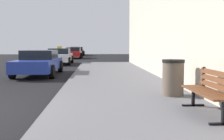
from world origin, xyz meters
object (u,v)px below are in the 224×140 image
(car_blue, at_px, (39,62))
(car_white, at_px, (59,56))
(bench, at_px, (211,89))
(car_red, at_px, (74,53))
(car_silver, at_px, (76,50))
(car_black, at_px, (77,51))
(trash_bin, at_px, (173,77))

(car_blue, distance_m, car_white, 7.82)
(bench, distance_m, car_white, 17.29)
(bench, relative_size, car_blue, 0.36)
(car_blue, xyz_separation_m, car_red, (0.29, 17.53, -0.00))
(car_silver, bearing_deg, car_red, 93.41)
(car_white, distance_m, car_silver, 24.15)
(bench, xyz_separation_m, car_blue, (-5.18, 8.66, -0.01))
(car_blue, bearing_deg, car_white, -89.78)
(bench, xyz_separation_m, car_white, (-5.21, 16.48, -0.02))
(car_black, bearing_deg, car_red, 90.67)
(car_white, bearing_deg, bench, 107.54)
(bench, height_order, car_black, car_black)
(car_silver, bearing_deg, car_white, 91.27)
(trash_bin, xyz_separation_m, car_red, (-4.71, 24.19, -0.00))
(car_red, bearing_deg, car_silver, -86.59)
(car_black, bearing_deg, car_silver, -83.32)
(bench, relative_size, car_black, 0.38)
(car_black, distance_m, car_silver, 6.60)
(car_red, xyz_separation_m, car_black, (-0.09, 7.88, 0.00))
(bench, relative_size, car_white, 0.41)
(trash_bin, bearing_deg, car_blue, 126.90)
(trash_bin, xyz_separation_m, car_black, (-4.80, 32.08, 0.00))
(trash_bin, xyz_separation_m, car_silver, (-5.57, 38.63, 0.00))
(car_red, bearing_deg, trash_bin, 101.01)
(car_black, bearing_deg, car_blue, 89.55)
(trash_bin, height_order, car_white, car_white)
(car_white, distance_m, car_red, 9.72)
(car_red, relative_size, car_black, 0.97)
(trash_bin, bearing_deg, car_silver, 98.20)
(trash_bin, distance_m, car_silver, 39.03)
(car_silver, bearing_deg, trash_bin, 98.20)
(trash_bin, height_order, car_red, car_red)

